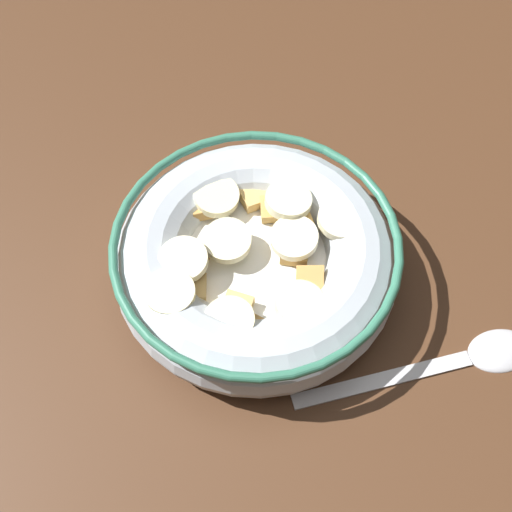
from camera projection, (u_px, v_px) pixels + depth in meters
The scene contains 3 objects.
ground_plane at pixel (256, 286), 47.63cm from camera, with size 94.96×94.96×2.00cm, color #472B19.
cereal_bowl at pixel (256, 259), 44.54cm from camera, with size 18.61×18.61×5.06cm.
spoon at pixel (467, 357), 43.38cm from camera, with size 16.12×5.44×0.80cm.
Camera 1 is at (-0.81, -23.15, 40.67)cm, focal length 47.82 mm.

